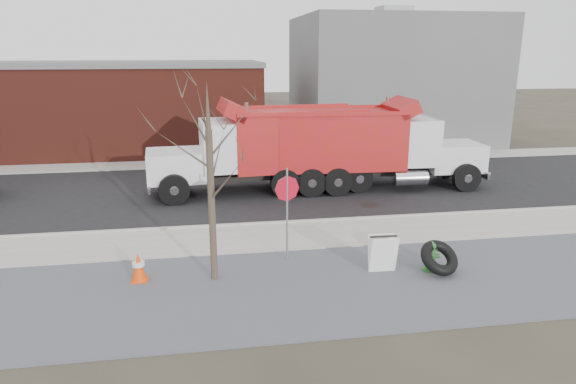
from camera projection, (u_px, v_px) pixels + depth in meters
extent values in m
plane|color=#383328|center=(312.00, 238.00, 16.62)|extent=(120.00, 120.00, 0.00)
cube|color=slate|center=(340.00, 285.00, 13.29)|extent=(60.00, 5.00, 0.03)
cube|color=#9E9B93|center=(311.00, 235.00, 16.85)|extent=(60.00, 2.50, 0.06)
cube|color=#9E9B93|center=(303.00, 222.00, 18.08)|extent=(60.00, 0.15, 0.11)
cube|color=black|center=(283.00, 188.00, 22.61)|extent=(60.00, 9.40, 0.02)
cube|color=#9E9B93|center=(267.00, 161.00, 28.03)|extent=(60.00, 2.00, 0.06)
cube|color=slate|center=(390.00, 80.00, 34.06)|extent=(12.00, 10.00, 8.00)
cube|color=maroon|center=(91.00, 109.00, 30.59)|extent=(20.00, 8.00, 5.00)
cube|color=slate|center=(86.00, 63.00, 29.88)|extent=(20.20, 8.20, 0.30)
cylinder|color=#382D23|center=(212.00, 208.00, 13.12)|extent=(0.18, 0.18, 4.00)
cone|color=#382D23|center=(208.00, 105.00, 12.43)|extent=(0.14, 0.14, 1.20)
cylinder|color=#2E6C29|center=(430.00, 270.00, 14.18)|extent=(0.46, 0.46, 0.06)
cylinder|color=#2E6C29|center=(431.00, 259.00, 14.10)|extent=(0.24, 0.24, 0.63)
cylinder|color=#2E6C29|center=(431.00, 250.00, 14.02)|extent=(0.31, 0.31, 0.05)
sphere|color=#2E6C29|center=(432.00, 246.00, 13.99)|extent=(0.25, 0.25, 0.25)
cylinder|color=#2E6C29|center=(432.00, 242.00, 13.96)|extent=(0.05, 0.05, 0.06)
cylinder|color=#2E6C29|center=(424.00, 256.00, 14.07)|extent=(0.14, 0.13, 0.12)
cylinder|color=#2E6C29|center=(437.00, 256.00, 14.07)|extent=(0.14, 0.13, 0.12)
cylinder|color=#2E6C29|center=(433.00, 259.00, 13.90)|extent=(0.18, 0.15, 0.16)
torus|color=black|center=(439.00, 258.00, 13.86)|extent=(1.31, 1.26, 0.92)
cylinder|color=gray|center=(287.00, 215.00, 14.56)|extent=(0.06, 0.06, 2.73)
cylinder|color=red|center=(287.00, 189.00, 14.35)|extent=(0.72, 0.23, 0.74)
cube|color=white|center=(384.00, 255.00, 13.86)|extent=(0.75, 0.27, 1.02)
cube|color=white|center=(381.00, 252.00, 14.06)|extent=(0.75, 0.27, 1.02)
cube|color=black|center=(383.00, 237.00, 13.83)|extent=(0.75, 0.07, 0.05)
cube|color=#FC4307|center=(140.00, 281.00, 13.52)|extent=(0.42, 0.42, 0.04)
cone|color=#FC4307|center=(139.00, 267.00, 13.41)|extent=(0.40, 0.40, 0.77)
cylinder|color=white|center=(138.00, 264.00, 13.39)|extent=(0.32, 0.32, 0.11)
cube|color=black|center=(368.00, 172.00, 22.57)|extent=(9.35, 1.30, 0.24)
cube|color=silver|center=(452.00, 156.00, 22.86)|extent=(2.48, 2.21, 1.20)
cube|color=silver|center=(475.00, 156.00, 22.99)|extent=(0.13, 1.91, 1.09)
cube|color=silver|center=(412.00, 140.00, 22.43)|extent=(1.84, 2.57, 1.96)
cube|color=black|center=(429.00, 127.00, 22.38)|extent=(0.13, 2.18, 0.87)
cube|color=#A60E20|center=(338.00, 139.00, 22.01)|extent=(5.54, 2.82, 2.40)
cylinder|color=silver|center=(386.00, 126.00, 23.19)|extent=(0.16, 0.16, 2.62)
cylinder|color=black|center=(444.00, 166.00, 24.20)|extent=(1.21, 0.37, 1.20)
cylinder|color=black|center=(467.00, 178.00, 21.95)|extent=(1.21, 0.37, 1.20)
cylinder|color=black|center=(304.00, 170.00, 23.28)|extent=(1.21, 0.37, 1.20)
cylinder|color=black|center=(311.00, 182.00, 21.28)|extent=(1.21, 0.37, 1.20)
cube|color=black|center=(264.00, 175.00, 22.00)|extent=(9.04, 1.69, 0.24)
cube|color=silver|center=(177.00, 165.00, 21.00)|extent=(2.59, 2.33, 1.21)
cube|color=silver|center=(150.00, 167.00, 20.75)|extent=(0.22, 1.92, 1.10)
cube|color=silver|center=(223.00, 145.00, 21.23)|extent=(1.96, 2.67, 1.98)
cube|color=black|center=(204.00, 132.00, 20.91)|extent=(0.23, 2.20, 0.88)
cube|color=#A60E20|center=(297.00, 139.00, 21.93)|extent=(5.70, 3.08, 2.42)
cylinder|color=silver|center=(247.00, 136.00, 20.31)|extent=(0.17, 0.17, 2.64)
cylinder|color=black|center=(174.00, 190.00, 20.03)|extent=(1.23, 0.43, 1.21)
cylinder|color=black|center=(172.00, 176.00, 22.25)|extent=(1.23, 0.43, 1.21)
cylinder|color=black|center=(333.00, 179.00, 21.67)|extent=(1.23, 0.43, 1.21)
cylinder|color=black|center=(318.00, 168.00, 23.64)|extent=(1.23, 0.43, 1.21)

